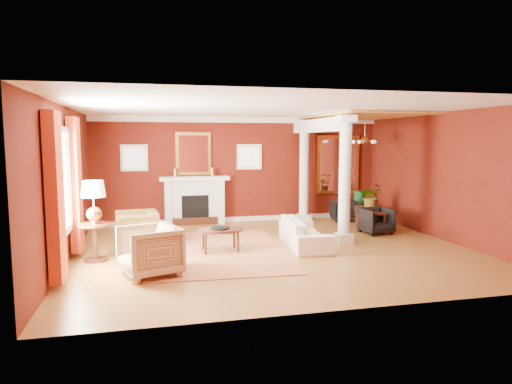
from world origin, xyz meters
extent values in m
plane|color=brown|center=(0.00, 0.00, 0.00)|extent=(8.00, 8.00, 0.00)
cube|color=#57130C|center=(0.00, 3.50, 1.45)|extent=(8.00, 0.04, 2.90)
cube|color=#57130C|center=(0.00, -3.50, 1.45)|extent=(8.00, 0.04, 2.90)
cube|color=#57130C|center=(-4.00, 0.00, 1.45)|extent=(0.04, 7.00, 2.90)
cube|color=#57130C|center=(4.00, 0.00, 1.45)|extent=(0.04, 7.00, 2.90)
cube|color=white|center=(0.00, 0.00, 2.90)|extent=(8.00, 7.00, 0.04)
cube|color=white|center=(-1.30, 3.33, 0.60)|extent=(1.60, 0.34, 1.20)
cube|color=black|center=(-1.30, 3.16, 0.45)|extent=(0.72, 0.03, 0.70)
cube|color=black|center=(-1.30, 3.16, 0.10)|extent=(1.20, 0.05, 0.20)
cube|color=white|center=(-1.30, 3.29, 1.24)|extent=(1.85, 0.42, 0.10)
cube|color=white|center=(-2.00, 3.30, 0.60)|extent=(0.16, 0.40, 1.20)
cube|color=white|center=(-0.60, 3.30, 0.60)|extent=(0.16, 0.40, 1.20)
cube|color=gold|center=(-1.30, 3.46, 1.90)|extent=(0.95, 0.06, 1.15)
cube|color=white|center=(-1.30, 3.42, 1.90)|extent=(0.78, 0.02, 0.98)
cube|color=white|center=(-2.85, 3.47, 1.80)|extent=(0.70, 0.06, 0.70)
cube|color=white|center=(-2.85, 3.44, 1.80)|extent=(0.54, 0.02, 0.54)
cube|color=white|center=(0.25, 3.47, 1.80)|extent=(0.70, 0.06, 0.70)
cube|color=white|center=(0.25, 3.44, 1.80)|extent=(0.54, 0.02, 0.54)
cube|color=white|center=(-3.98, -0.60, 1.55)|extent=(0.03, 1.30, 1.70)
cube|color=white|center=(-3.95, -1.30, 1.55)|extent=(0.08, 0.10, 1.90)
cube|color=white|center=(-3.95, 0.10, 1.55)|extent=(0.08, 0.10, 1.90)
cube|color=#C44321|center=(-3.88, -1.60, 1.40)|extent=(0.18, 0.55, 2.60)
cube|color=#C44321|center=(-3.88, 0.40, 1.40)|extent=(0.18, 0.55, 2.60)
cube|color=white|center=(1.70, 0.30, 0.10)|extent=(0.34, 0.34, 0.20)
cylinder|color=white|center=(1.70, 0.30, 1.45)|extent=(0.26, 0.26, 2.50)
cube|color=white|center=(1.70, 0.30, 2.72)|extent=(0.36, 0.36, 0.16)
cube|color=white|center=(1.70, 3.00, 0.10)|extent=(0.34, 0.34, 0.20)
cylinder|color=white|center=(1.70, 3.00, 1.45)|extent=(0.26, 0.26, 2.50)
cube|color=white|center=(1.70, 3.00, 2.72)|extent=(0.36, 0.36, 0.16)
cube|color=white|center=(1.70, 1.90, 2.62)|extent=(0.30, 3.20, 0.32)
cube|color=gold|center=(2.85, 1.75, 2.87)|extent=(2.30, 3.40, 0.04)
cube|color=gold|center=(2.90, 3.46, 1.55)|extent=(1.30, 0.06, 1.70)
cube|color=white|center=(2.90, 3.42, 1.55)|extent=(1.10, 0.02, 1.50)
cylinder|color=#BF843C|center=(2.90, 1.80, 2.58)|extent=(0.02, 0.02, 0.65)
sphere|color=#BF843C|center=(2.90, 1.80, 2.25)|extent=(0.20, 0.20, 0.20)
sphere|color=white|center=(3.18, 1.80, 2.22)|extent=(0.09, 0.09, 0.09)
sphere|color=white|center=(2.99, 2.07, 2.22)|extent=(0.09, 0.09, 0.09)
sphere|color=white|center=(2.67, 1.96, 2.22)|extent=(0.09, 0.09, 0.09)
sphere|color=white|center=(2.67, 1.64, 2.22)|extent=(0.09, 0.09, 0.09)
sphere|color=white|center=(2.99, 1.53, 2.22)|extent=(0.09, 0.09, 0.09)
cube|color=white|center=(0.00, 3.46, 2.82)|extent=(8.00, 0.08, 0.16)
cube|color=white|center=(0.00, 3.46, 0.06)|extent=(8.00, 0.08, 0.12)
cube|color=maroon|center=(-1.25, 0.12, 0.01)|extent=(3.09, 4.01, 0.02)
imported|color=#EFE3C9|center=(0.75, 0.17, 0.39)|extent=(0.77, 2.04, 0.78)
imported|color=black|center=(-2.77, 0.83, 0.43)|extent=(0.87, 0.92, 0.87)
imported|color=tan|center=(-2.51, -1.28, 0.46)|extent=(1.09, 1.12, 0.92)
cylinder|color=black|center=(-1.11, 0.06, 0.45)|extent=(0.93, 0.93, 0.05)
cylinder|color=black|center=(-1.44, -0.15, 0.21)|extent=(0.05, 0.05, 0.42)
cylinder|color=black|center=(-0.78, -0.15, 0.21)|extent=(0.05, 0.05, 0.42)
cylinder|color=black|center=(-1.44, 0.26, 0.21)|extent=(0.05, 0.05, 0.42)
cylinder|color=black|center=(-0.78, 0.26, 0.21)|extent=(0.05, 0.05, 0.42)
imported|color=black|center=(-1.18, 0.11, 0.59)|extent=(0.17, 0.07, 0.23)
cylinder|color=black|center=(-3.50, -0.08, 0.02)|extent=(0.44, 0.44, 0.04)
cylinder|color=black|center=(-3.50, -0.08, 0.34)|extent=(0.10, 0.10, 0.69)
cylinder|color=black|center=(-3.50, -0.08, 0.69)|extent=(0.61, 0.61, 0.04)
sphere|color=#BF843C|center=(-3.50, -0.08, 0.89)|extent=(0.28, 0.28, 0.28)
cylinder|color=#BF843C|center=(-3.50, -0.08, 1.09)|extent=(0.03, 0.03, 0.30)
cone|color=white|center=(-3.50, -0.08, 1.37)|extent=(0.44, 0.44, 0.30)
imported|color=black|center=(3.07, 1.70, 0.40)|extent=(1.03, 1.50, 0.79)
imported|color=black|center=(2.86, 0.99, 0.35)|extent=(0.75, 0.71, 0.69)
imported|color=black|center=(2.81, 2.81, 0.33)|extent=(0.74, 0.70, 0.66)
sphere|color=#15441B|center=(3.34, 2.93, 0.16)|extent=(0.35, 0.35, 0.35)
cylinder|color=#15441B|center=(3.34, 2.93, 0.41)|extent=(0.31, 0.31, 0.82)
imported|color=#26591E|center=(3.11, 1.77, 1.04)|extent=(0.76, 0.80, 0.50)
camera|label=1|loc=(-2.49, -8.95, 2.26)|focal=32.00mm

